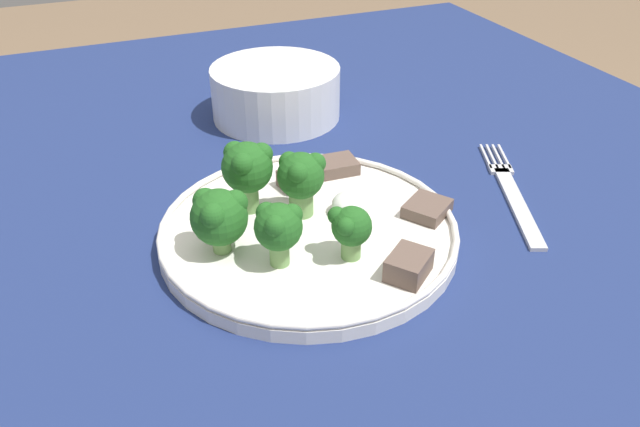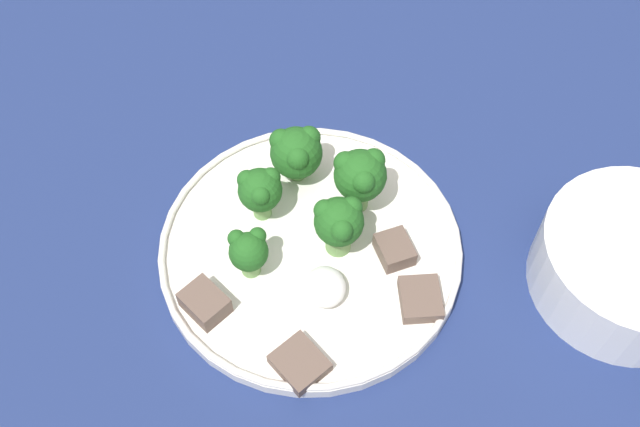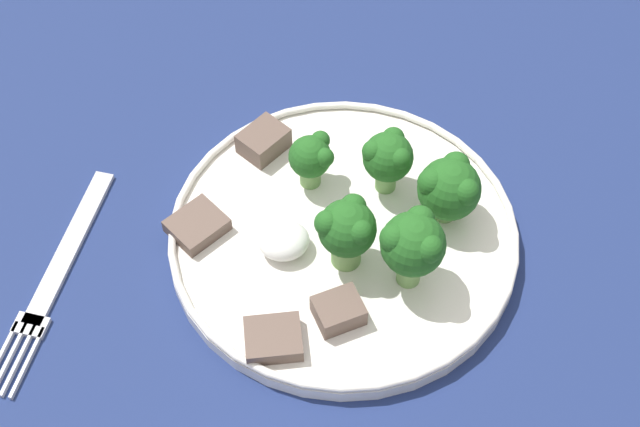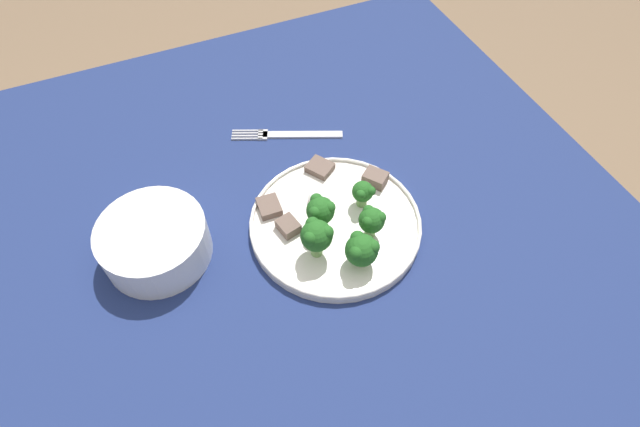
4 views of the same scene
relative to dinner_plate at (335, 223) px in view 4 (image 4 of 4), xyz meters
name	(u,v)px [view 4 (image 4 of 4)]	position (x,y,z in m)	size (l,w,h in m)	color
ground_plane	(298,390)	(0.02, 0.08, -0.76)	(8.00, 8.00, 0.00)	#7F664C
table	(285,270)	(0.02, 0.08, -0.11)	(1.07, 1.10, 0.75)	navy
dinner_plate	(335,223)	(0.00, 0.00, 0.00)	(0.26, 0.26, 0.02)	white
fork	(288,135)	(0.22, -0.01, -0.01)	(0.09, 0.19, 0.00)	silver
cream_bowl	(155,242)	(0.06, 0.26, 0.02)	(0.16, 0.16, 0.06)	white
broccoli_floret_near_rim_left	(372,220)	(-0.04, -0.04, 0.04)	(0.04, 0.04, 0.05)	#709E56
broccoli_floret_center_left	(364,194)	(0.01, -0.05, 0.03)	(0.03, 0.03, 0.05)	#709E56
broccoli_floret_back_left	(362,250)	(-0.08, 0.00, 0.04)	(0.05, 0.05, 0.06)	#709E56
broccoli_floret_front_left	(317,236)	(-0.04, 0.05, 0.05)	(0.05, 0.05, 0.07)	#709E56
broccoli_floret_center_back	(320,211)	(0.00, 0.02, 0.04)	(0.04, 0.04, 0.06)	#709E56
meat_slice_front_slice	(375,178)	(0.05, -0.09, 0.01)	(0.05, 0.04, 0.02)	brown
meat_slice_middle_slice	(320,168)	(0.11, -0.02, 0.01)	(0.05, 0.05, 0.01)	brown
meat_slice_rear_slice	(269,206)	(0.06, 0.08, 0.01)	(0.04, 0.03, 0.01)	brown
meat_slice_edge_slice	(289,227)	(0.01, 0.07, 0.01)	(0.04, 0.03, 0.02)	brown
sauce_dollop	(319,198)	(0.05, 0.01, 0.01)	(0.04, 0.03, 0.02)	white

